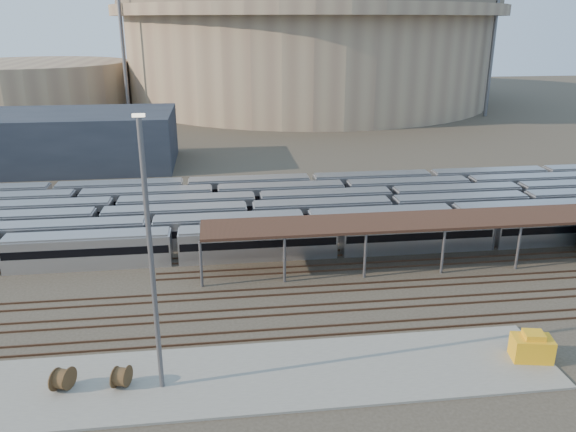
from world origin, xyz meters
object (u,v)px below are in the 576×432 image
at_px(yard_light_pole, 151,261).
at_px(yellow_equipment, 532,348).
at_px(cable_reel_west, 63,379).
at_px(cable_reel_east, 121,377).

relative_size(yard_light_pole, yellow_equipment, 6.60).
bearing_deg(yellow_equipment, cable_reel_west, -169.89).
bearing_deg(yellow_equipment, yard_light_pole, -169.07).
bearing_deg(yard_light_pole, yellow_equipment, -0.21).
bearing_deg(cable_reel_east, cable_reel_west, 177.43).
relative_size(cable_reel_west, yard_light_pole, 0.09).
xyz_separation_m(cable_reel_east, yard_light_pole, (2.95, -0.35, 9.40)).
xyz_separation_m(cable_reel_west, yellow_equipment, (36.34, -0.65, 0.09)).
height_order(yard_light_pole, yellow_equipment, yard_light_pole).
bearing_deg(cable_reel_west, cable_reel_east, -2.57).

